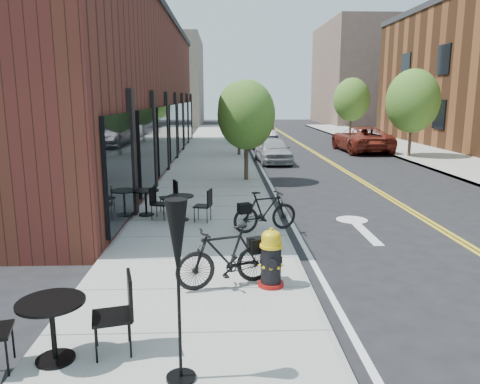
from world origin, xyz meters
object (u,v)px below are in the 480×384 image
object	(u,v)px
parked_car_a	(273,150)
bistro_set_a	(52,322)
fire_hydrant	(271,259)
patio_umbrella	(178,253)
parked_car_far	(361,139)
bistro_set_b	(181,204)
bistro_set_c	(146,199)
bicycle_right	(265,211)
parked_car_b	(260,134)
parked_car_c	(258,129)
bicycle_left	(226,256)

from	to	relation	value
parked_car_a	bistro_set_a	bearing A→B (deg)	-108.04
fire_hydrant	patio_umbrella	size ratio (longest dim) A/B	0.49
bistro_set_a	parked_car_far	bearing A→B (deg)	50.83
parked_car_a	fire_hydrant	bearing A→B (deg)	-99.99
bistro_set_b	bistro_set_c	size ratio (longest dim) A/B	0.94
bicycle_right	parked_car_b	world-z (taller)	parked_car_b
fire_hydrant	bistro_set_a	distance (m)	3.62
bistro_set_a	patio_umbrella	xyz separation A→B (m)	(1.57, -0.44, 1.00)
patio_umbrella	parked_car_c	xyz separation A→B (m)	(3.38, 33.03, -0.92)
bistro_set_a	patio_umbrella	world-z (taller)	patio_umbrella
patio_umbrella	bistro_set_a	bearing A→B (deg)	164.19
bistro_set_b	parked_car_c	bearing A→B (deg)	95.86
patio_umbrella	parked_car_b	size ratio (longest dim) A/B	0.42
parked_car_a	parked_car_c	size ratio (longest dim) A/B	0.78
bicycle_right	parked_car_c	world-z (taller)	parked_car_c
parked_car_far	parked_car_a	bearing A→B (deg)	36.82
patio_umbrella	parked_car_a	xyz separation A→B (m)	(3.02, 18.54, -0.98)
fire_hydrant	parked_car_b	size ratio (longest dim) A/B	0.21
parked_car_b	bicycle_right	bearing A→B (deg)	-97.62
bicycle_left	bicycle_right	world-z (taller)	bicycle_left
parked_car_far	bistro_set_b	bearing A→B (deg)	57.84
bistro_set_c	parked_car_b	distance (m)	19.68
bistro_set_b	parked_car_c	world-z (taller)	parked_car_c
bistro_set_a	parked_car_a	size ratio (longest dim) A/B	0.50
bicycle_right	parked_car_c	bearing A→B (deg)	-24.05
fire_hydrant	patio_umbrella	distance (m)	3.12
parked_car_b	parked_car_c	size ratio (longest dim) A/B	1.02
patio_umbrella	parked_car_far	bearing A→B (deg)	69.07
bistro_set_a	bistro_set_c	world-z (taller)	bistro_set_a
parked_car_c	parked_car_far	bearing A→B (deg)	-64.38
bistro_set_c	parked_car_c	size ratio (longest dim) A/B	0.35
parked_car_a	bicycle_right	bearing A→B (deg)	-100.69
fire_hydrant	bicycle_right	size ratio (longest dim) A/B	0.63
parked_car_b	fire_hydrant	bearing A→B (deg)	-97.53
fire_hydrant	bicycle_left	bearing A→B (deg)	-176.34
bistro_set_b	parked_car_b	world-z (taller)	parked_car_b
bistro_set_c	parked_car_far	bearing A→B (deg)	36.12
bistro_set_b	parked_car_far	bearing A→B (deg)	74.19
bicycle_left	bistro_set_a	xyz separation A→B (m)	(-2.11, -2.22, -0.02)
patio_umbrella	bicycle_left	bearing A→B (deg)	78.69
parked_car_far	bistro_set_c	bearing A→B (deg)	54.34
bistro_set_a	bistro_set_b	xyz separation A→B (m)	(0.97, 6.61, -0.08)
parked_car_b	bicycle_left	bearing A→B (deg)	-99.34
bistro_set_c	parked_car_a	xyz separation A→B (m)	(4.62, 10.92, 0.08)
bistro_set_c	bicycle_left	bearing A→B (deg)	-86.66
fire_hydrant	bistro_set_c	xyz separation A→B (m)	(-2.90, 4.97, -0.03)
bicycle_right	patio_umbrella	size ratio (longest dim) A/B	0.78
fire_hydrant	bicycle_left	world-z (taller)	bicycle_left
fire_hydrant	parked_car_far	distance (m)	21.93
bicycle_right	bistro_set_b	bearing A→B (deg)	42.23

